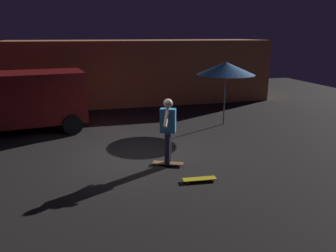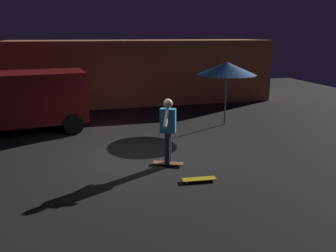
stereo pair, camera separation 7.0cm
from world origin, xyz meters
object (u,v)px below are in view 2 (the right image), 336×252
(skater, at_px, (168,127))
(patio_umbrella, at_px, (227,68))
(skateboard_ridden, at_px, (168,163))
(parked_van, at_px, (14,99))
(skateboard_spare, at_px, (199,179))

(skater, bearing_deg, patio_umbrella, 48.08)
(skateboard_ridden, bearing_deg, patio_umbrella, 48.08)
(parked_van, xyz_separation_m, skater, (4.26, -4.24, -0.12))
(patio_umbrella, height_order, skateboard_spare, patio_umbrella)
(patio_umbrella, height_order, skater, patio_umbrella)
(patio_umbrella, distance_m, skateboard_ridden, 4.99)
(patio_umbrella, distance_m, skateboard_spare, 5.59)
(patio_umbrella, xyz_separation_m, skateboard_ridden, (-3.05, -3.40, -2.02))
(parked_van, bearing_deg, skater, -44.90)
(parked_van, distance_m, skater, 6.01)
(skateboard_spare, bearing_deg, patio_umbrella, 60.10)
(patio_umbrella, relative_size, skater, 1.38)
(patio_umbrella, xyz_separation_m, skater, (-3.05, -3.40, -1.04))
(patio_umbrella, distance_m, skater, 4.68)
(parked_van, relative_size, skateboard_spare, 6.08)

